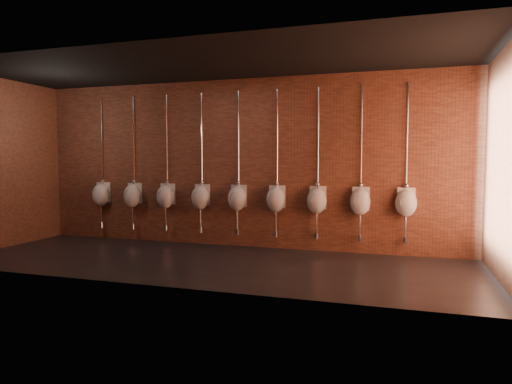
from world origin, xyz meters
TOP-DOWN VIEW (x-y plane):
  - ground at (0.00, 0.00)m, footprint 8.50×8.50m
  - room_shell at (0.00, 0.00)m, footprint 8.54×3.04m
  - urinal_0 at (-3.07, 1.38)m, footprint 0.40×0.36m
  - urinal_1 at (-2.31, 1.38)m, footprint 0.40×0.36m
  - urinal_2 at (-1.55, 1.38)m, footprint 0.40×0.36m
  - urinal_3 at (-0.78, 1.38)m, footprint 0.40×0.36m
  - urinal_4 at (-0.02, 1.38)m, footprint 0.40×0.36m
  - urinal_5 at (0.75, 1.38)m, footprint 0.40×0.36m
  - urinal_6 at (1.51, 1.38)m, footprint 0.40×0.36m
  - urinal_7 at (2.27, 1.38)m, footprint 0.40×0.36m
  - urinal_8 at (3.04, 1.38)m, footprint 0.40×0.36m

SIDE VIEW (x-z plane):
  - ground at x=0.00m, z-range 0.00..0.00m
  - urinal_0 at x=-3.07m, z-range -0.41..2.30m
  - urinal_1 at x=-2.31m, z-range -0.41..2.30m
  - urinal_2 at x=-1.55m, z-range -0.41..2.30m
  - urinal_3 at x=-0.78m, z-range -0.41..2.30m
  - urinal_4 at x=-0.02m, z-range -0.41..2.30m
  - urinal_5 at x=0.75m, z-range -0.41..2.30m
  - urinal_6 at x=1.51m, z-range -0.41..2.30m
  - urinal_7 at x=2.27m, z-range -0.41..2.30m
  - urinal_8 at x=3.04m, z-range -0.41..2.30m
  - room_shell at x=0.00m, z-range 0.40..3.62m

